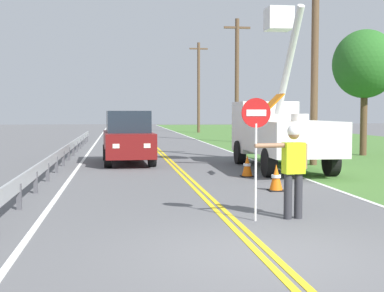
% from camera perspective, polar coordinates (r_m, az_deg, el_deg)
% --- Properties ---
extents(ground_plane, '(160.00, 160.00, 0.00)m').
position_cam_1_polar(ground_plane, '(7.90, 8.01, -11.56)').
color(ground_plane, '#5B5B5E').
extents(grass_verge_right, '(16.00, 110.00, 0.01)m').
position_cam_1_polar(grass_verge_right, '(30.64, 18.70, -0.35)').
color(grass_verge_right, '#477533').
rests_on(grass_verge_right, ground).
extents(centerline_yellow_left, '(0.11, 110.00, 0.01)m').
position_cam_1_polar(centerline_yellow_left, '(27.48, -3.67, -0.61)').
color(centerline_yellow_left, yellow).
rests_on(centerline_yellow_left, ground).
extents(centerline_yellow_right, '(0.11, 110.00, 0.01)m').
position_cam_1_polar(centerline_yellow_right, '(27.49, -3.29, -0.60)').
color(centerline_yellow_right, yellow).
rests_on(centerline_yellow_right, ground).
extents(edge_line_right, '(0.12, 110.00, 0.01)m').
position_cam_1_polar(edge_line_right, '(27.99, 3.89, -0.53)').
color(edge_line_right, silver).
rests_on(edge_line_right, ground).
extents(edge_line_left, '(0.12, 110.00, 0.01)m').
position_cam_1_polar(edge_line_left, '(27.44, -11.00, -0.67)').
color(edge_line_left, silver).
rests_on(edge_line_left, ground).
extents(flagger_worker, '(1.08, 0.29, 1.83)m').
position_cam_1_polar(flagger_worker, '(10.43, 10.77, -2.01)').
color(flagger_worker, '#2D2D33').
rests_on(flagger_worker, ground).
extents(stop_sign_paddle, '(0.56, 0.04, 2.33)m').
position_cam_1_polar(stop_sign_paddle, '(10.07, 6.87, 1.60)').
color(stop_sign_paddle, silver).
rests_on(stop_sign_paddle, ground).
extents(utility_bucket_truck, '(2.73, 6.83, 5.81)m').
position_cam_1_polar(utility_bucket_truck, '(19.64, 9.19, 1.78)').
color(utility_bucket_truck, white).
rests_on(utility_bucket_truck, ground).
extents(oncoming_suv_nearest, '(2.07, 4.67, 2.10)m').
position_cam_1_polar(oncoming_suv_nearest, '(21.33, -6.90, 0.97)').
color(oncoming_suv_nearest, maroon).
rests_on(oncoming_suv_nearest, ground).
extents(utility_pole_near, '(1.80, 0.28, 8.64)m').
position_cam_1_polar(utility_pole_near, '(21.22, 13.03, 10.21)').
color(utility_pole_near, brown).
rests_on(utility_pole_near, ground).
extents(utility_pole_mid, '(1.80, 0.28, 8.33)m').
position_cam_1_polar(utility_pole_mid, '(36.52, 4.83, 7.28)').
color(utility_pole_mid, brown).
rests_on(utility_pole_mid, ground).
extents(utility_pole_far, '(1.80, 0.28, 8.78)m').
position_cam_1_polar(utility_pole_far, '(52.39, 0.71, 6.46)').
color(utility_pole_far, brown).
rests_on(utility_pole_far, ground).
extents(traffic_cone_lead, '(0.40, 0.40, 0.70)m').
position_cam_1_polar(traffic_cone_lead, '(14.09, 9.00, -3.42)').
color(traffic_cone_lead, orange).
rests_on(traffic_cone_lead, ground).
extents(traffic_cone_mid, '(0.40, 0.40, 0.70)m').
position_cam_1_polar(traffic_cone_mid, '(17.01, 5.93, -2.17)').
color(traffic_cone_mid, orange).
rests_on(traffic_cone_mid, ground).
extents(guardrail_left_shoulder, '(0.10, 32.00, 0.71)m').
position_cam_1_polar(guardrail_left_shoulder, '(21.99, -13.35, -0.44)').
color(guardrail_left_shoulder, '#9EA0A3').
rests_on(guardrail_left_shoulder, ground).
extents(roadside_tree_verge, '(3.00, 3.00, 5.90)m').
position_cam_1_polar(roadside_tree_verge, '(26.47, 18.03, 8.30)').
color(roadside_tree_verge, brown).
rests_on(roadside_tree_verge, ground).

